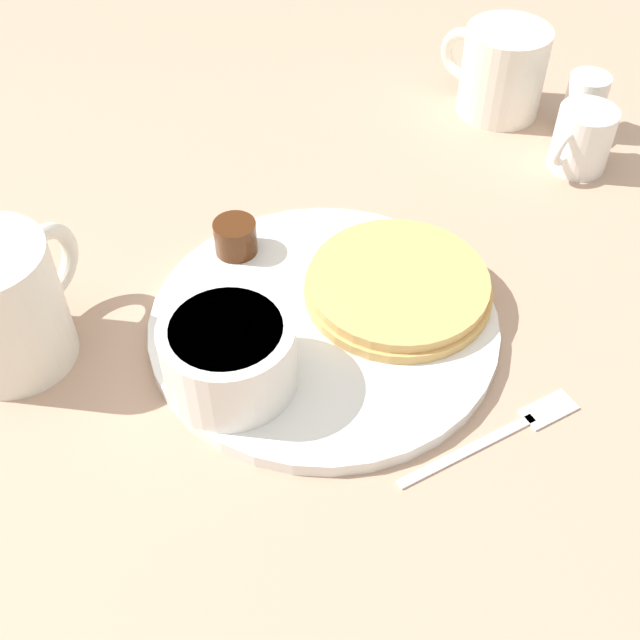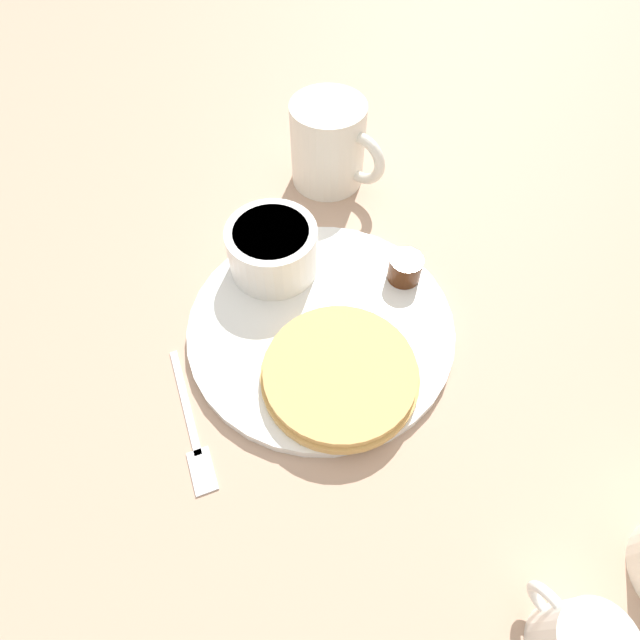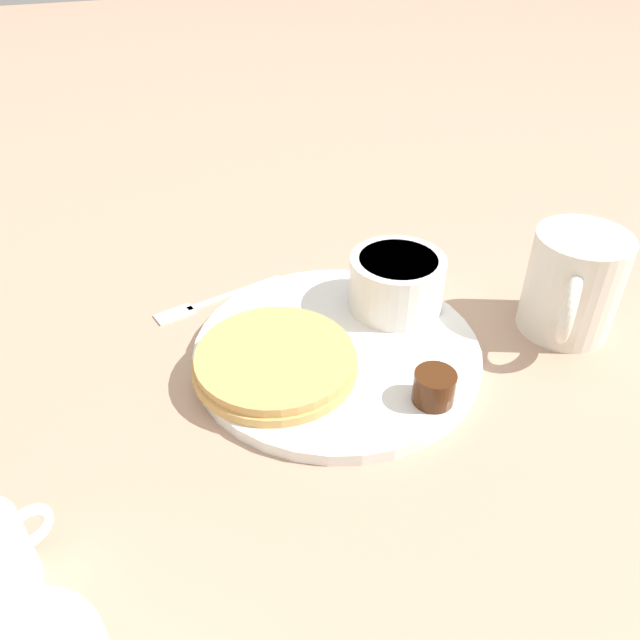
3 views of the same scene
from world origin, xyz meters
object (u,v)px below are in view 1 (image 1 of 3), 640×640
at_px(coffee_mug, 3,304).
at_px(creamer_pitcher_far, 584,104).
at_px(plate, 324,324).
at_px(second_mug, 501,71).
at_px(fork, 510,429).
at_px(creamer_pitcher_near, 582,138).
at_px(bowl, 229,353).

xyz_separation_m(coffee_mug, creamer_pitcher_far, (-0.18, 0.55, -0.02)).
relative_size(plate, creamer_pitcher_far, 4.33).
bearing_deg(plate, creamer_pitcher_far, 123.17).
bearing_deg(second_mug, creamer_pitcher_far, 49.34).
bearing_deg(creamer_pitcher_far, fork, -32.68).
relative_size(plate, creamer_pitcher_near, 3.71).
bearing_deg(fork, bowl, -113.87).
relative_size(coffee_mug, fork, 0.75).
distance_m(bowl, creamer_pitcher_far, 0.47).
relative_size(plate, fork, 1.86).
height_order(plate, bowl, bowl).
relative_size(creamer_pitcher_far, fork, 0.43).
relative_size(fork, second_mug, 1.38).
bearing_deg(fork, plate, -140.29).
bearing_deg(plate, second_mug, 136.70).
xyz_separation_m(creamer_pitcher_near, second_mug, (-0.11, -0.04, 0.01)).
bearing_deg(bowl, creamer_pitcher_near, 118.15).
xyz_separation_m(bowl, creamer_pitcher_far, (-0.25, 0.40, -0.01)).
relative_size(creamer_pitcher_near, fork, 0.50).
height_order(creamer_pitcher_near, second_mug, second_mug).
bearing_deg(creamer_pitcher_near, fork, -33.57).
height_order(plate, creamer_pitcher_far, creamer_pitcher_far).
xyz_separation_m(plate, second_mug, (-0.27, 0.25, 0.04)).
relative_size(creamer_pitcher_far, second_mug, 0.59).
height_order(bowl, second_mug, second_mug).
distance_m(bowl, coffee_mug, 0.17).
bearing_deg(plate, creamer_pitcher_near, 117.87).
relative_size(bowl, creamer_pitcher_near, 1.30).
bearing_deg(creamer_pitcher_near, plate, -62.13).
xyz_separation_m(bowl, second_mug, (-0.31, 0.33, 0.00)).
bearing_deg(coffee_mug, creamer_pitcher_near, 103.23).
distance_m(coffee_mug, fork, 0.37).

